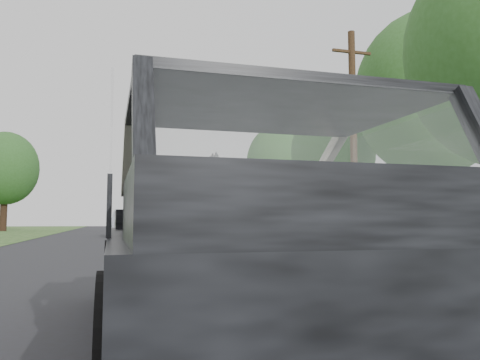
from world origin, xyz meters
TOP-DOWN VIEW (x-y plane):
  - ground at (0.00, 0.00)m, footprint 140.00×140.00m
  - subject_car at (0.00, 0.00)m, footprint 1.80×4.00m
  - dashboard at (0.00, 0.62)m, footprint 1.58×0.45m
  - driver_seat at (-0.40, -0.29)m, footprint 0.50×0.72m
  - passenger_seat at (0.40, -0.29)m, footprint 0.50×0.72m
  - steering_wheel at (-0.40, 0.33)m, footprint 0.36×0.36m
  - cat at (0.14, 0.57)m, footprint 0.68×0.31m
  - guardrail at (4.30, 10.00)m, footprint 0.05×90.00m
  - other_car at (0.02, 21.19)m, footprint 2.16×4.30m
  - highway_sign at (5.28, 17.52)m, footprint 0.18×1.10m
  - utility_pole at (7.76, 12.45)m, footprint 0.30×0.30m
  - tree_1 at (12.30, 13.95)m, footprint 6.69×6.69m
  - tree_2 at (10.75, 20.05)m, footprint 6.01×6.01m
  - tree_3 at (13.28, 34.95)m, footprint 6.37×6.37m
  - tree_6 at (-8.64, 35.73)m, footprint 5.18×5.18m

SIDE VIEW (x-z plane):
  - ground at x=0.00m, z-range 0.00..0.00m
  - guardrail at x=4.30m, z-range 0.42..0.74m
  - other_car at x=0.02m, z-range 0.00..1.36m
  - subject_car at x=0.00m, z-range 0.00..1.45m
  - dashboard at x=0.00m, z-range 0.70..1.00m
  - driver_seat at x=-0.40m, z-range 0.67..1.09m
  - passenger_seat at x=0.40m, z-range 0.67..1.09m
  - steering_wheel at x=-0.40m, z-range 0.90..0.94m
  - cat at x=0.14m, z-range 0.95..1.24m
  - highway_sign at x=5.28m, z-range 0.00..2.75m
  - tree_2 at x=10.75m, z-range 0.00..6.93m
  - tree_6 at x=-8.64m, z-range 0.00..7.32m
  - utility_pole at x=7.76m, z-range 0.00..7.93m
  - tree_3 at x=13.28m, z-range 0.00..8.96m
  - tree_1 at x=12.30m, z-range 0.00..9.60m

